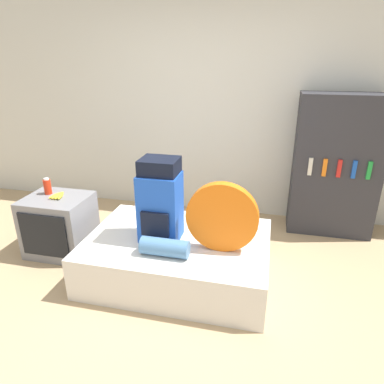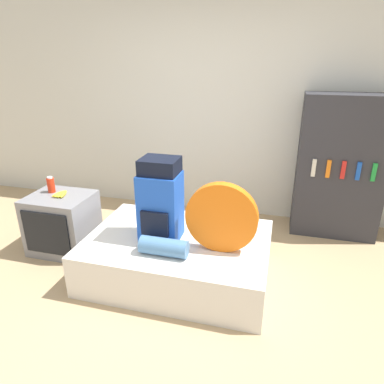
# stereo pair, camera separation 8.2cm
# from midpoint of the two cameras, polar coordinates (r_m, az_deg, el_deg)

# --- Properties ---
(ground_plane) EXTENTS (16.00, 16.00, 0.00)m
(ground_plane) POSITION_cam_midpoint_polar(r_m,az_deg,el_deg) (2.85, -4.32, -19.83)
(ground_plane) COLOR tan
(wall_back) EXTENTS (8.00, 0.05, 2.60)m
(wall_back) POSITION_cam_midpoint_polar(r_m,az_deg,el_deg) (4.20, 4.75, 13.65)
(wall_back) COLOR silver
(wall_back) RESTS_ON ground_plane
(bed) EXTENTS (1.60, 1.12, 0.39)m
(bed) POSITION_cam_midpoint_polar(r_m,az_deg,el_deg) (3.17, -1.54, -10.65)
(bed) COLOR silver
(bed) RESTS_ON ground_plane
(backpack) EXTENTS (0.34, 0.32, 0.72)m
(backpack) POSITION_cam_midpoint_polar(r_m,az_deg,el_deg) (2.93, -4.48, -1.50)
(backpack) COLOR blue
(backpack) RESTS_ON bed
(tent_bag) EXTENTS (0.59, 0.08, 0.59)m
(tent_bag) POSITION_cam_midpoint_polar(r_m,az_deg,el_deg) (2.77, 5.80, -4.28)
(tent_bag) COLOR orange
(tent_bag) RESTS_ON bed
(sleeping_roll) EXTENTS (0.39, 0.15, 0.15)m
(sleeping_roll) POSITION_cam_midpoint_polar(r_m,az_deg,el_deg) (2.79, -3.87, -9.11)
(sleeping_roll) COLOR teal
(sleeping_roll) RESTS_ON bed
(television) EXTENTS (0.61, 0.52, 0.60)m
(television) POSITION_cam_midpoint_polar(r_m,az_deg,el_deg) (3.73, -20.18, -4.90)
(television) COLOR gray
(television) RESTS_ON ground_plane
(canister) EXTENTS (0.07, 0.07, 0.16)m
(canister) POSITION_cam_midpoint_polar(r_m,az_deg,el_deg) (3.72, -21.87, 1.11)
(canister) COLOR red
(canister) RESTS_ON television
(banana_bunch) EXTENTS (0.13, 0.18, 0.03)m
(banana_bunch) POSITION_cam_midpoint_polar(r_m,az_deg,el_deg) (3.61, -20.32, -0.29)
(banana_bunch) COLOR yellow
(banana_bunch) RESTS_ON television
(bookshelf) EXTENTS (0.89, 0.40, 1.54)m
(bookshelf) POSITION_cam_midpoint_polar(r_m,az_deg,el_deg) (4.02, 23.99, 3.70)
(bookshelf) COLOR #2D2D33
(bookshelf) RESTS_ON ground_plane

